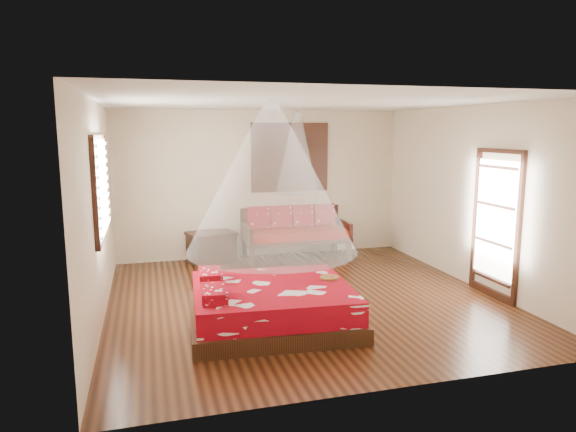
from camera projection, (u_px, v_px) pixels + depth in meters
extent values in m
cube|color=black|center=(304.00, 299.00, 7.47)|extent=(5.50, 5.50, 0.02)
cube|color=white|center=(305.00, 101.00, 7.00)|extent=(5.50, 5.50, 0.02)
cube|color=beige|center=(97.00, 212.00, 6.51)|extent=(0.02, 5.50, 2.80)
cube|color=beige|center=(474.00, 197.00, 7.96)|extent=(0.02, 5.50, 2.80)
cube|color=beige|center=(262.00, 184.00, 9.86)|extent=(5.50, 0.02, 2.80)
cube|color=beige|center=(396.00, 245.00, 4.61)|extent=(5.50, 0.02, 2.80)
cube|color=black|center=(272.00, 316.00, 6.48)|extent=(2.14, 1.97, 0.20)
cube|color=maroon|center=(272.00, 297.00, 6.44)|extent=(2.04, 1.86, 0.30)
cube|color=maroon|center=(214.00, 294.00, 5.89)|extent=(0.32, 0.55, 0.13)
cube|color=maroon|center=(210.00, 275.00, 6.63)|extent=(0.32, 0.55, 0.13)
cube|color=black|center=(252.00, 255.00, 9.16)|extent=(0.08, 0.08, 0.42)
cube|color=black|center=(349.00, 249.00, 9.65)|extent=(0.08, 0.08, 0.42)
cube|color=black|center=(244.00, 246.00, 9.88)|extent=(0.08, 0.08, 0.42)
cube|color=black|center=(335.00, 241.00, 10.37)|extent=(0.08, 0.08, 0.42)
cube|color=black|center=(296.00, 239.00, 9.74)|extent=(1.98, 0.88, 0.08)
cube|color=#971005|center=(296.00, 233.00, 9.72)|extent=(1.92, 0.82, 0.14)
cube|color=black|center=(290.00, 220.00, 10.07)|extent=(1.98, 0.06, 0.55)
cube|color=black|center=(247.00, 233.00, 9.46)|extent=(0.06, 0.88, 0.30)
cube|color=black|center=(343.00, 228.00, 9.96)|extent=(0.06, 0.88, 0.30)
cube|color=maroon|center=(259.00, 218.00, 9.76)|extent=(0.42, 0.20, 0.43)
cube|color=maroon|center=(281.00, 217.00, 9.88)|extent=(0.42, 0.20, 0.43)
cube|color=maroon|center=(303.00, 216.00, 9.99)|extent=(0.42, 0.20, 0.43)
cube|color=maroon|center=(324.00, 215.00, 10.11)|extent=(0.42, 0.20, 0.43)
cube|color=black|center=(211.00, 249.00, 9.48)|extent=(0.91, 0.75, 0.52)
cube|color=black|center=(211.00, 234.00, 9.43)|extent=(0.96, 0.80, 0.05)
cube|color=black|center=(290.00, 157.00, 9.88)|extent=(1.52, 0.06, 1.32)
cube|color=black|center=(290.00, 157.00, 9.87)|extent=(1.35, 0.04, 1.10)
cube|color=black|center=(101.00, 186.00, 6.66)|extent=(0.08, 1.74, 1.34)
cube|color=silver|center=(104.00, 186.00, 6.67)|extent=(0.04, 1.54, 1.10)
cube|color=black|center=(496.00, 226.00, 7.44)|extent=(0.08, 1.02, 2.16)
cube|color=white|center=(495.00, 219.00, 7.42)|extent=(0.03, 0.82, 1.70)
cylinder|color=brown|center=(329.00, 278.00, 6.71)|extent=(0.25, 0.25, 0.03)
cone|color=white|center=(271.00, 178.00, 6.19)|extent=(2.11, 2.11, 1.80)
cone|color=white|center=(297.00, 153.00, 9.42)|extent=(0.79, 0.79, 1.50)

